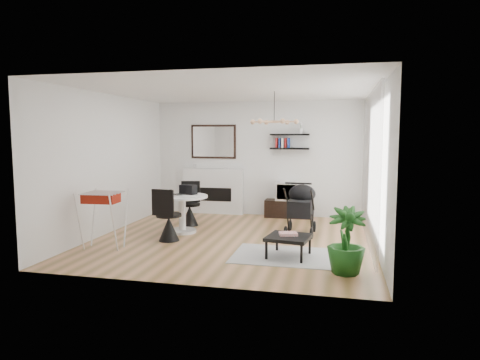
% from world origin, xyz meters
% --- Properties ---
extents(floor, '(5.00, 5.00, 0.00)m').
position_xyz_m(floor, '(0.00, 0.00, 0.00)').
color(floor, olive).
rests_on(floor, ground).
extents(ceiling, '(5.00, 5.00, 0.00)m').
position_xyz_m(ceiling, '(0.00, 0.00, 2.70)').
color(ceiling, white).
rests_on(ceiling, wall_back).
extents(wall_back, '(5.00, 0.00, 5.00)m').
position_xyz_m(wall_back, '(0.00, 2.50, 1.35)').
color(wall_back, white).
rests_on(wall_back, floor).
extents(wall_left, '(0.00, 5.00, 5.00)m').
position_xyz_m(wall_left, '(-2.50, 0.00, 1.35)').
color(wall_left, white).
rests_on(wall_left, floor).
extents(wall_right, '(0.00, 5.00, 5.00)m').
position_xyz_m(wall_right, '(2.50, 0.00, 1.35)').
color(wall_right, white).
rests_on(wall_right, floor).
extents(sheer_curtain, '(0.04, 3.60, 2.60)m').
position_xyz_m(sheer_curtain, '(2.40, 0.20, 1.35)').
color(sheer_curtain, white).
rests_on(sheer_curtain, wall_right).
extents(fireplace, '(1.50, 0.17, 2.16)m').
position_xyz_m(fireplace, '(-1.10, 2.42, 0.69)').
color(fireplace, white).
rests_on(fireplace, floor).
extents(shelf_lower, '(0.90, 0.25, 0.04)m').
position_xyz_m(shelf_lower, '(0.76, 2.37, 1.60)').
color(shelf_lower, black).
rests_on(shelf_lower, wall_back).
extents(shelf_upper, '(0.90, 0.25, 0.04)m').
position_xyz_m(shelf_upper, '(0.76, 2.37, 1.92)').
color(shelf_upper, black).
rests_on(shelf_upper, wall_back).
extents(pendant_lamp, '(0.90, 0.90, 0.10)m').
position_xyz_m(pendant_lamp, '(0.70, 0.30, 2.15)').
color(pendant_lamp, tan).
rests_on(pendant_lamp, ceiling).
extents(tv_console, '(1.09, 0.38, 0.41)m').
position_xyz_m(tv_console, '(0.76, 2.30, 0.20)').
color(tv_console, black).
rests_on(tv_console, floor).
extents(crt_tv, '(0.49, 0.43, 0.43)m').
position_xyz_m(crt_tv, '(0.72, 2.30, 0.62)').
color(crt_tv, silver).
rests_on(crt_tv, tv_console).
extents(dining_table, '(1.00, 1.00, 0.73)m').
position_xyz_m(dining_table, '(-1.10, 0.30, 0.48)').
color(dining_table, white).
rests_on(dining_table, floor).
extents(laptop, '(0.43, 0.42, 0.03)m').
position_xyz_m(laptop, '(-1.19, 0.26, 0.75)').
color(laptop, black).
rests_on(laptop, dining_table).
extents(black_bag, '(0.36, 0.27, 0.19)m').
position_xyz_m(black_bag, '(-1.05, 0.50, 0.83)').
color(black_bag, black).
rests_on(black_bag, dining_table).
extents(newspaper, '(0.34, 0.29, 0.01)m').
position_xyz_m(newspaper, '(-0.91, 0.19, 0.74)').
color(newspaper, white).
rests_on(newspaper, dining_table).
extents(drinking_glass, '(0.06, 0.06, 0.10)m').
position_xyz_m(drinking_glass, '(-1.39, 0.44, 0.78)').
color(drinking_glass, white).
rests_on(drinking_glass, dining_table).
extents(chair_far, '(0.46, 0.48, 0.93)m').
position_xyz_m(chair_far, '(-1.18, 0.96, 0.29)').
color(chair_far, black).
rests_on(chair_far, floor).
extents(chair_near, '(0.46, 0.48, 0.96)m').
position_xyz_m(chair_near, '(-1.11, -0.40, 0.30)').
color(chair_near, black).
rests_on(chair_near, floor).
extents(drying_rack, '(0.68, 0.64, 0.97)m').
position_xyz_m(drying_rack, '(-1.98, -1.13, 0.51)').
color(drying_rack, white).
rests_on(drying_rack, floor).
extents(stroller, '(0.56, 0.90, 1.07)m').
position_xyz_m(stroller, '(1.18, 0.71, 0.46)').
color(stroller, black).
rests_on(stroller, floor).
extents(rug, '(1.65, 1.19, 0.01)m').
position_xyz_m(rug, '(1.07, -0.91, 0.01)').
color(rug, '#A1A1A1').
rests_on(rug, floor).
extents(coffee_table, '(0.74, 0.74, 0.33)m').
position_xyz_m(coffee_table, '(1.13, -0.95, 0.30)').
color(coffee_table, black).
rests_on(coffee_table, rug).
extents(magazines, '(0.32, 0.28, 0.04)m').
position_xyz_m(magazines, '(1.11, -0.90, 0.36)').
color(magazines, red).
rests_on(magazines, coffee_table).
extents(potted_plant, '(0.56, 0.56, 0.93)m').
position_xyz_m(potted_plant, '(1.99, -1.57, 0.46)').
color(potted_plant, '#184E16').
rests_on(potted_plant, floor).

